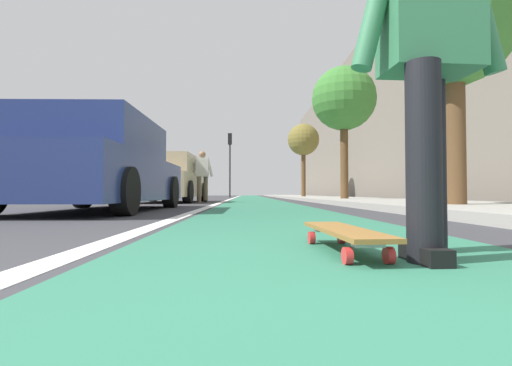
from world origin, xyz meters
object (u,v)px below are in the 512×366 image
object	(u,v)px
street_tree_near	(454,32)
traffic_light	(230,153)
parked_car_near	(99,167)
pedestrian_distant	(202,173)
skater_person	(428,47)
street_tree_mid	(344,100)
street_tree_far	(303,140)
skateboard	(344,233)
parked_car_mid	(168,180)

from	to	relation	value
street_tree_near	traffic_light	bearing A→B (deg)	12.09
parked_car_near	pedestrian_distant	bearing A→B (deg)	-9.87
skater_person	street_tree_mid	bearing A→B (deg)	-12.97
street_tree_far	pedestrian_distant	distance (m)	10.88
street_tree_near	street_tree_far	size ratio (longest dim) A/B	0.89
parked_car_near	street_tree_far	xyz separation A→B (m)	(15.20, -5.65, 2.63)
parked_car_near	pedestrian_distant	world-z (taller)	pedestrian_distant
parked_car_near	pedestrian_distant	distance (m)	5.76
street_tree_near	skater_person	bearing A→B (deg)	148.95
skater_person	parked_car_near	distance (m)	5.43
street_tree_mid	pedestrian_distant	size ratio (longest dim) A/B	2.82
skater_person	traffic_light	xyz separation A→B (m)	(24.95, 2.01, 2.22)
street_tree_near	street_tree_far	bearing A→B (deg)	-0.00
pedestrian_distant	skater_person	bearing A→B (deg)	-167.66
street_tree_mid	skater_person	bearing A→B (deg)	167.03
skater_person	street_tree_far	size ratio (longest dim) A/B	0.38
skateboard	parked_car_near	distance (m)	5.14
skateboard	street_tree_near	size ratio (longest dim) A/B	0.22
skateboard	street_tree_mid	bearing A→B (deg)	-14.91
parked_car_near	pedestrian_distant	size ratio (longest dim) A/B	2.71
street_tree_mid	street_tree_far	world-z (taller)	street_tree_mid
street_tree_near	street_tree_far	distance (m)	15.50
parked_car_mid	parked_car_near	bearing A→B (deg)	-178.88
skateboard	pedestrian_distant	world-z (taller)	pedestrian_distant
parked_car_mid	skateboard	bearing A→B (deg)	-163.69
street_tree_near	street_tree_mid	bearing A→B (deg)	-0.00
parked_car_mid	traffic_light	distance (m)	14.95
street_tree_near	parked_car_near	bearing A→B (deg)	86.98
traffic_light	street_tree_near	world-z (taller)	traffic_light
street_tree_near	pedestrian_distant	bearing A→B (deg)	38.00
traffic_light	street_tree_mid	xyz separation A→B (m)	(-14.25, -4.47, 0.28)
skateboard	traffic_light	bearing A→B (deg)	3.83
skateboard	street_tree_far	distance (m)	19.90
street_tree_near	street_tree_mid	distance (m)	6.63
street_tree_near	pedestrian_distant	distance (m)	7.81
skater_person	street_tree_far	world-z (taller)	street_tree_far
skater_person	traffic_light	size ratio (longest dim) A/B	0.36
skateboard	skater_person	xyz separation A→B (m)	(-0.15, -0.35, 0.84)
skateboard	street_tree_mid	world-z (taller)	street_tree_mid
skater_person	traffic_light	world-z (taller)	traffic_light
skateboard	pedestrian_distant	xyz separation A→B (m)	(9.91, 1.86, 0.83)
skater_person	parked_car_mid	size ratio (longest dim) A/B	0.39
skater_person	parked_car_near	world-z (taller)	skater_person
skateboard	traffic_light	xyz separation A→B (m)	(24.80, 1.66, 3.06)
parked_car_near	street_tree_near	size ratio (longest dim) A/B	1.15
parked_car_mid	skater_person	bearing A→B (deg)	-162.15
parked_car_near	street_tree_far	distance (m)	16.42
parked_car_mid	traffic_light	size ratio (longest dim) A/B	0.92
street_tree_mid	skateboard	bearing A→B (deg)	165.09
street_tree_far	pedestrian_distant	xyz separation A→B (m)	(-9.52, 4.66, -2.41)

